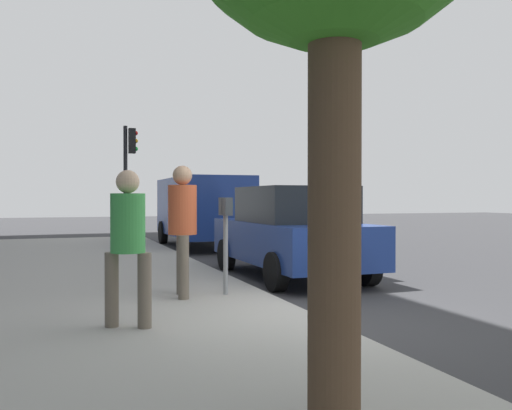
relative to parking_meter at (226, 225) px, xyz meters
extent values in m
plane|color=#38383A|center=(-1.40, -0.63, -1.17)|extent=(80.00, 80.00, 0.00)
cube|color=#A8A59E|center=(-1.40, 2.37, -1.09)|extent=(28.00, 6.00, 0.15)
cylinder|color=gray|center=(0.00, 0.00, -0.44)|extent=(0.07, 0.07, 1.15)
cube|color=#383D42|center=(-0.10, 0.00, 0.26)|extent=(0.16, 0.11, 0.26)
cube|color=#383D42|center=(0.10, 0.00, 0.26)|extent=(0.16, 0.11, 0.26)
cube|color=#268C33|center=(-0.10, -0.06, 0.28)|extent=(0.10, 0.01, 0.10)
cube|color=#268C33|center=(0.10, -0.06, 0.28)|extent=(0.10, 0.01, 0.10)
cylinder|color=#726656|center=(0.24, 0.60, -0.57)|extent=(0.15, 0.15, 0.89)
cylinder|color=#726656|center=(-0.16, 0.66, -0.57)|extent=(0.15, 0.15, 0.89)
cylinder|color=#D85933|center=(0.04, 0.63, 0.22)|extent=(0.41, 0.41, 0.70)
sphere|color=tan|center=(0.04, 0.63, 0.71)|extent=(0.28, 0.28, 0.28)
cylinder|color=#726656|center=(-1.48, 1.74, -0.61)|extent=(0.15, 0.15, 0.81)
cylinder|color=#726656|center=(-1.66, 1.41, -0.61)|extent=(0.15, 0.15, 0.81)
cylinder|color=green|center=(-1.57, 1.58, 0.12)|extent=(0.37, 0.37, 0.64)
sphere|color=beige|center=(-1.57, 1.58, 0.56)|extent=(0.25, 0.25, 0.25)
cube|color=navy|center=(2.19, -1.98, -0.46)|extent=(4.40, 1.85, 0.76)
cube|color=black|center=(1.99, -1.98, 0.26)|extent=(2.20, 1.70, 0.68)
cylinder|color=black|center=(3.62, -1.10, -0.84)|extent=(0.66, 0.22, 0.66)
cylinder|color=black|center=(3.61, -2.85, -0.84)|extent=(0.66, 0.22, 0.66)
cylinder|color=black|center=(0.76, -1.10, -0.84)|extent=(0.66, 0.22, 0.66)
cylinder|color=black|center=(0.75, -2.85, -0.84)|extent=(0.66, 0.22, 0.66)
cube|color=navy|center=(9.14, -1.98, 0.11)|extent=(5.22, 2.07, 1.80)
cylinder|color=black|center=(10.84, -1.05, -0.79)|extent=(0.76, 0.23, 0.76)
cylinder|color=black|center=(10.82, -2.95, -0.79)|extent=(0.76, 0.23, 0.76)
cylinder|color=black|center=(7.46, -1.00, -0.79)|extent=(0.76, 0.23, 0.76)
cylinder|color=black|center=(7.44, -2.90, -0.79)|extent=(0.76, 0.23, 0.76)
cylinder|color=brown|center=(-4.66, 0.73, 0.34)|extent=(0.32, 0.32, 2.71)
cylinder|color=black|center=(9.36, 0.36, 0.78)|extent=(0.12, 0.12, 3.60)
cube|color=black|center=(9.36, 0.16, 2.13)|extent=(0.24, 0.20, 0.76)
sphere|color=red|center=(9.36, 0.05, 2.37)|extent=(0.14, 0.14, 0.14)
sphere|color=orange|center=(9.36, 0.05, 2.13)|extent=(0.14, 0.14, 0.14)
sphere|color=green|center=(9.36, 0.05, 1.89)|extent=(0.14, 0.14, 0.14)
camera|label=1|loc=(-7.56, 2.28, 0.39)|focal=38.10mm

